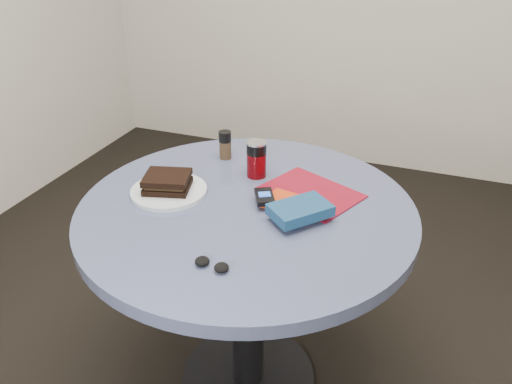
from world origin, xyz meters
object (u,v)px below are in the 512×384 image
(headphones, at_px, (212,264))
(magazine, at_px, (310,193))
(table, at_px, (247,250))
(pepper_grinder, at_px, (225,145))
(mp3_player, at_px, (264,197))
(soda_can, at_px, (256,159))
(plate, at_px, (169,191))
(novel, at_px, (300,210))
(red_book, at_px, (292,204))
(sandwich, at_px, (167,182))

(headphones, bearing_deg, magazine, 73.82)
(table, height_order, pepper_grinder, pepper_grinder)
(pepper_grinder, xyz_separation_m, mp3_player, (0.24, -0.25, -0.03))
(table, bearing_deg, soda_can, 101.55)
(plate, bearing_deg, mp3_player, 7.85)
(soda_can, relative_size, pepper_grinder, 1.21)
(novel, xyz_separation_m, headphones, (-0.14, -0.28, -0.02))
(mp3_player, bearing_deg, plate, -172.15)
(red_book, xyz_separation_m, novel, (0.04, -0.06, 0.02))
(novel, bearing_deg, magazine, 45.51)
(table, relative_size, pepper_grinder, 10.01)
(table, distance_m, red_book, 0.22)
(plate, bearing_deg, table, 4.13)
(red_book, bearing_deg, table, -155.28)
(sandwich, xyz_separation_m, pepper_grinder, (0.06, 0.29, 0.01))
(magazine, relative_size, red_book, 1.75)
(soda_can, distance_m, pepper_grinder, 0.17)
(pepper_grinder, bearing_deg, red_book, -37.59)
(sandwich, xyz_separation_m, headphones, (0.28, -0.29, -0.03))
(sandwich, bearing_deg, soda_can, 43.49)
(sandwich, bearing_deg, headphones, -45.84)
(mp3_player, bearing_deg, table, -154.39)
(novel, bearing_deg, soda_can, 85.43)
(sandwich, height_order, mp3_player, sandwich)
(sandwich, relative_size, red_book, 1.00)
(plate, xyz_separation_m, headphones, (0.28, -0.29, 0.00))
(mp3_player, bearing_deg, soda_can, 117.78)
(plate, distance_m, red_book, 0.38)
(pepper_grinder, bearing_deg, soda_can, -30.80)
(mp3_player, bearing_deg, pepper_grinder, 133.01)
(pepper_grinder, relative_size, novel, 0.61)
(soda_can, distance_m, novel, 0.30)
(soda_can, height_order, magazine, soda_can)
(magazine, distance_m, red_book, 0.11)
(soda_can, xyz_separation_m, novel, (0.21, -0.21, -0.03))
(table, xyz_separation_m, headphones, (0.03, -0.31, 0.17))
(sandwich, height_order, pepper_grinder, pepper_grinder)
(plate, height_order, mp3_player, mp3_player)
(sandwich, relative_size, novel, 0.97)
(red_book, height_order, headphones, headphones)
(red_book, distance_m, mp3_player, 0.08)
(mp3_player, bearing_deg, red_book, 6.15)
(pepper_grinder, bearing_deg, headphones, -69.52)
(table, bearing_deg, mp3_player, 25.61)
(pepper_grinder, xyz_separation_m, headphones, (0.22, -0.59, -0.04))
(table, distance_m, novel, 0.26)
(red_book, distance_m, headphones, 0.35)
(table, bearing_deg, sandwich, -176.19)
(magazine, bearing_deg, soda_can, -170.98)
(red_book, height_order, novel, novel)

